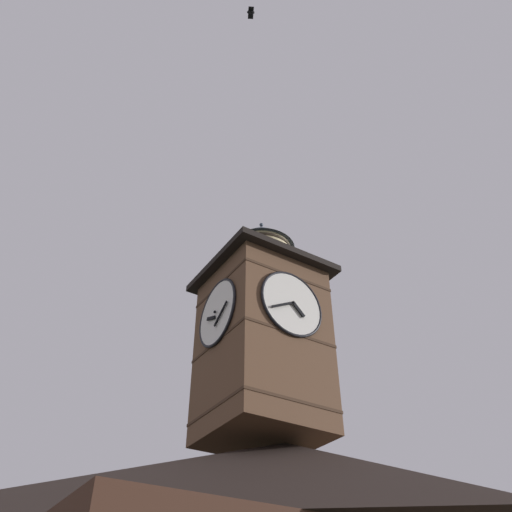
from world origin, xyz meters
name	(u,v)px	position (x,y,z in m)	size (l,w,h in m)	color
clock_tower	(262,331)	(-0.54, -2.04, 12.18)	(4.34, 4.34, 9.16)	brown
moon	(174,497)	(-16.78, -44.61, 17.52)	(1.87, 1.87, 1.87)	silver
flying_bird_high	(251,12)	(3.13, 2.99, 22.74)	(0.42, 0.54, 0.17)	black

